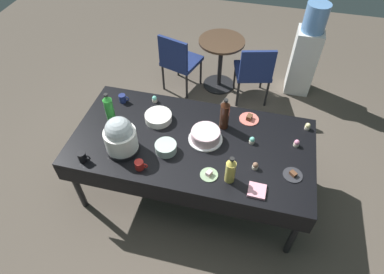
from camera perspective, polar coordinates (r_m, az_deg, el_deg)
ground at (r=3.58m, az=0.00°, el=-8.73°), size 9.00×9.00×0.00m
potluck_table at (r=3.03m, az=0.00°, el=-1.44°), size 2.20×1.10×0.75m
frosted_layer_cake at (r=2.96m, az=2.38°, el=0.28°), size 0.31×0.31×0.11m
slow_cooker at (r=2.85m, az=-12.36°, el=0.06°), size 0.29×0.29×0.37m
glass_salad_bowl at (r=2.88m, az=-4.57°, el=-1.85°), size 0.19×0.19×0.08m
ceramic_snack_bowl at (r=3.16m, az=-5.87°, el=3.44°), size 0.26×0.26×0.07m
dessert_plate_sage at (r=2.73m, az=2.98°, el=-6.49°), size 0.15×0.15×0.05m
dessert_plate_coral at (r=3.22m, az=9.90°, el=3.20°), size 0.19×0.19×0.05m
dessert_plate_charcoal at (r=2.86m, az=17.14°, el=-6.28°), size 0.16×0.16×0.04m
cupcake_cocoa at (r=3.07m, az=17.74°, el=-1.02°), size 0.05×0.05×0.07m
cupcake_rose at (r=3.25m, az=19.47°, el=1.76°), size 0.05×0.05×0.07m
cupcake_lemon at (r=3.37m, az=-6.53°, el=6.59°), size 0.05×0.05×0.07m
cupcake_vanilla at (r=2.81m, az=10.96°, el=-4.94°), size 0.05×0.05×0.07m
cupcake_berry at (r=2.99m, az=10.40°, el=-0.57°), size 0.05×0.05×0.07m
soda_bottle_cola at (r=3.01m, az=5.70°, el=3.93°), size 0.09×0.09×0.33m
soda_bottle_ginger_ale at (r=2.63m, az=6.72°, el=-5.74°), size 0.08×0.08×0.28m
soda_bottle_lime_soda at (r=3.17m, az=-14.23°, el=4.88°), size 0.08×0.08×0.32m
coffee_mug_navy at (r=3.42m, az=-11.96°, el=6.58°), size 0.11×0.07×0.08m
coffee_mug_black at (r=2.95m, az=-18.49°, el=-3.31°), size 0.11×0.07×0.10m
coffee_mug_red at (r=2.79m, az=-9.10°, el=-4.83°), size 0.12×0.08×0.08m
paper_napkin_stack at (r=2.69m, az=11.22°, el=-9.14°), size 0.14×0.14×0.02m
maroon_chair_left at (r=4.43m, az=-2.33°, el=13.32°), size 0.55×0.55×0.85m
maroon_chair_right at (r=4.31m, az=10.73°, el=11.33°), size 0.54×0.54×0.85m
round_cafe_table at (r=4.52m, az=5.03°, el=13.99°), size 0.60×0.60×0.72m
water_cooler at (r=4.63m, az=19.16°, el=13.70°), size 0.32×0.32×1.24m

